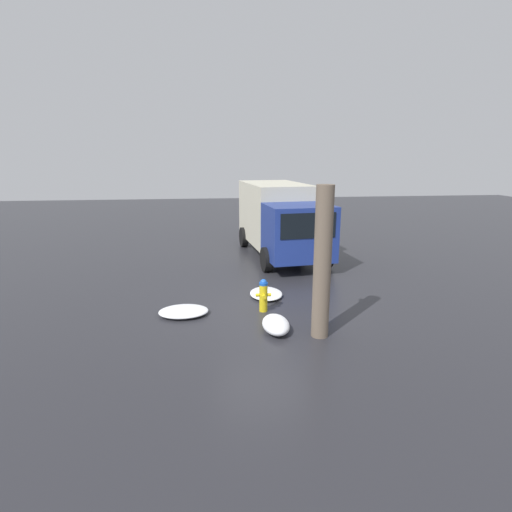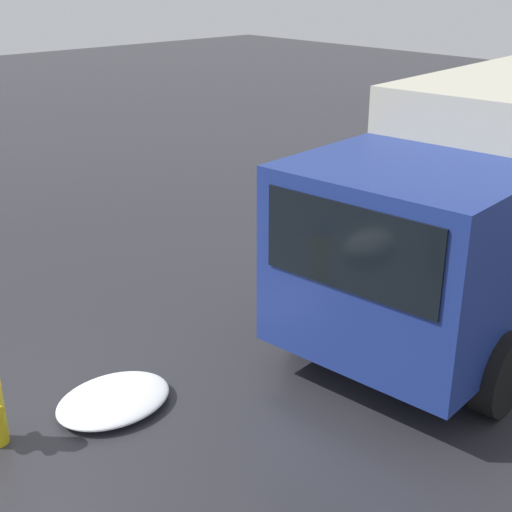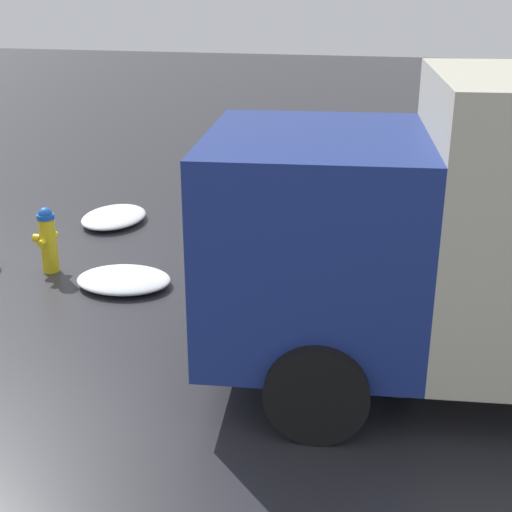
{
  "view_description": "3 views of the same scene",
  "coord_description": "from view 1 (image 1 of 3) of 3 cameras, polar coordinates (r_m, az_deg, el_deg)",
  "views": [
    {
      "loc": [
        -10.07,
        1.42,
        4.1
      ],
      "look_at": [
        3.07,
        -0.17,
        0.77
      ],
      "focal_mm": 28.0,
      "sensor_mm": 36.0,
      "label": 1
    },
    {
      "loc": [
        -1.98,
        -5.9,
        4.3
      ],
      "look_at": [
        3.26,
        -0.14,
        1.09
      ],
      "focal_mm": 50.0,
      "sensor_mm": 36.0,
      "label": 2
    },
    {
      "loc": [
        4.68,
        -8.14,
        3.72
      ],
      "look_at": [
        3.0,
        -0.66,
        0.73
      ],
      "focal_mm": 50.0,
      "sensor_mm": 36.0,
      "label": 3
    }
  ],
  "objects": [
    {
      "name": "ground_plane",
      "position": [
        10.96,
        1.05,
        -7.85
      ],
      "size": [
        60.0,
        60.0,
        0.0
      ],
      "primitive_type": "plane",
      "color": "#28282D"
    },
    {
      "name": "fire_hydrant",
      "position": [
        10.8,
        1.06,
        -5.57
      ],
      "size": [
        0.33,
        0.42,
        0.91
      ],
      "rotation": [
        0.0,
        0.0,
        3.1
      ],
      "color": "yellow",
      "rests_on": "ground_plane"
    },
    {
      "name": "tree_trunk",
      "position": [
        9.07,
        9.46,
        -1.01
      ],
      "size": [
        0.61,
        0.4,
        3.51
      ],
      "color": "#6B5B4C",
      "rests_on": "ground_plane"
    },
    {
      "name": "delivery_truck",
      "position": [
        16.71,
        3.45,
        5.51
      ],
      "size": [
        6.66,
        3.12,
        2.97
      ],
      "rotation": [
        0.0,
        0.0,
        1.68
      ],
      "color": "navy",
      "rests_on": "ground_plane"
    },
    {
      "name": "pedestrian",
      "position": [
        15.51,
        6.15,
        2.3
      ],
      "size": [
        0.38,
        0.38,
        1.74
      ],
      "rotation": [
        0.0,
        0.0,
        4.83
      ],
      "color": "#23232D",
      "rests_on": "ground_plane"
    },
    {
      "name": "snow_pile_by_hydrant",
      "position": [
        10.86,
        -10.3,
        -7.78
      ],
      "size": [
        0.98,
        1.31,
        0.19
      ],
      "color": "white",
      "rests_on": "ground_plane"
    },
    {
      "name": "snow_pile_curbside",
      "position": [
        9.72,
        2.84,
        -9.75
      ],
      "size": [
        1.1,
        0.64,
        0.34
      ],
      "color": "white",
      "rests_on": "ground_plane"
    },
    {
      "name": "snow_pile_by_tree",
      "position": [
        12.04,
        1.45,
        -5.39
      ],
      "size": [
        1.23,
        0.97,
        0.17
      ],
      "color": "white",
      "rests_on": "ground_plane"
    }
  ]
}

